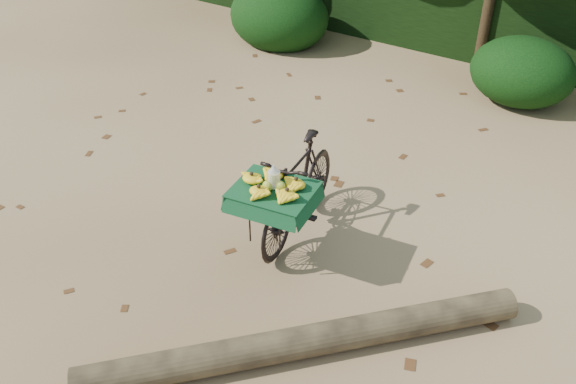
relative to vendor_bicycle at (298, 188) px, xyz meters
The scene contains 5 objects.
ground 0.83m from the vendor_bicycle, 152.72° to the left, with size 80.00×80.00×0.00m, color tan.
vendor_bicycle is the anchor object (origin of this frame).
fallen_log 1.80m from the vendor_bicycle, 53.23° to the right, with size 0.28×0.28×3.88m, color brown.
bush_clumps 4.59m from the vendor_bicycle, 90.72° to the left, with size 8.80×1.70×0.90m, color black, non-canonical shape.
leaf_litter 1.22m from the vendor_bicycle, 120.75° to the left, with size 7.00×7.30×0.01m, color #4D2C14, non-canonical shape.
Camera 1 is at (3.55, -4.73, 4.13)m, focal length 38.00 mm.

